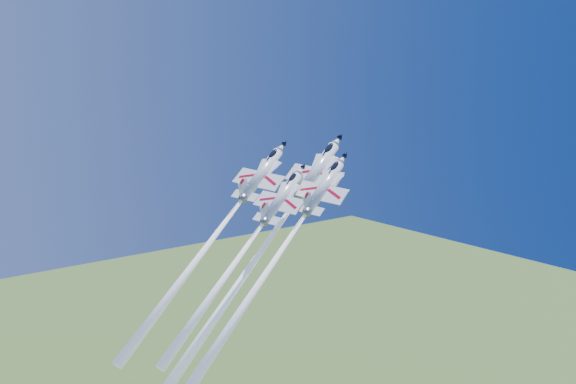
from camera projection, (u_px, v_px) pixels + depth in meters
jet_lead at (259, 254)px, 105.34m from camera, size 45.91×18.33×44.03m
jet_left at (216, 234)px, 108.51m from camera, size 36.80×15.00×34.80m
jet_right at (277, 257)px, 99.50m from camera, size 37.08×14.96×35.31m
jet_slot at (244, 250)px, 100.55m from camera, size 30.78×12.69×28.89m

